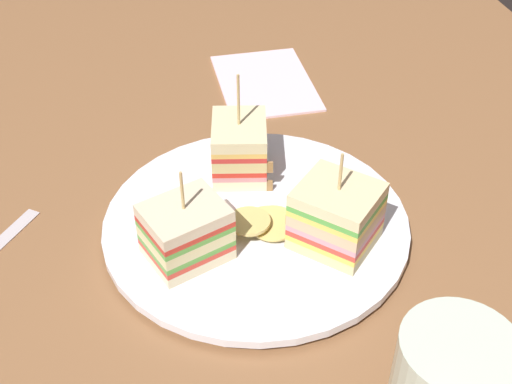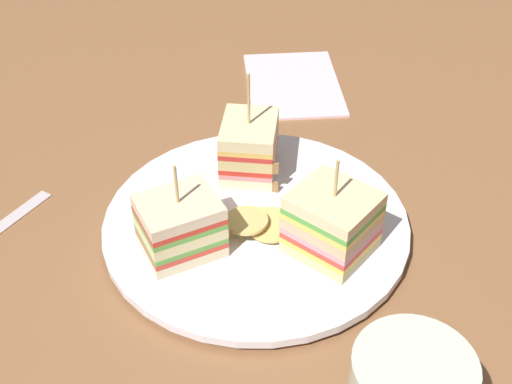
# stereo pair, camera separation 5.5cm
# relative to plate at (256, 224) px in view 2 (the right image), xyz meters

# --- Properties ---
(ground_plane) EXTENTS (1.21, 0.86, 0.02)m
(ground_plane) POSITION_rel_plate_xyz_m (0.00, 0.00, -0.02)
(ground_plane) COLOR brown
(plate) EXTENTS (0.26, 0.26, 0.01)m
(plate) POSITION_rel_plate_xyz_m (0.00, 0.00, 0.00)
(plate) COLOR white
(plate) RESTS_ON ground_plane
(sandwich_wedge_0) EXTENTS (0.08, 0.08, 0.09)m
(sandwich_wedge_0) POSITION_rel_plate_xyz_m (0.04, 0.06, 0.03)
(sandwich_wedge_0) COLOR #D1BE86
(sandwich_wedge_0) RESTS_ON plate
(sandwich_wedge_1) EXTENTS (0.07, 0.06, 0.10)m
(sandwich_wedge_1) POSITION_rel_plate_xyz_m (-0.07, 0.00, 0.03)
(sandwich_wedge_1) COLOR beige
(sandwich_wedge_1) RESTS_ON plate
(sandwich_wedge_2) EXTENTS (0.07, 0.07, 0.08)m
(sandwich_wedge_2) POSITION_rel_plate_xyz_m (0.03, -0.06, 0.03)
(sandwich_wedge_2) COLOR beige
(sandwich_wedge_2) RESTS_ON plate
(chip_pile) EXTENTS (0.06, 0.07, 0.01)m
(chip_pile) POSITION_rel_plate_xyz_m (0.01, 0.00, 0.01)
(chip_pile) COLOR #DCC06F
(chip_pile) RESTS_ON plate
(napkin) EXTENTS (0.14, 0.10, 0.01)m
(napkin) POSITION_rel_plate_xyz_m (-0.24, 0.06, -0.01)
(napkin) COLOR silver
(napkin) RESTS_ON ground_plane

